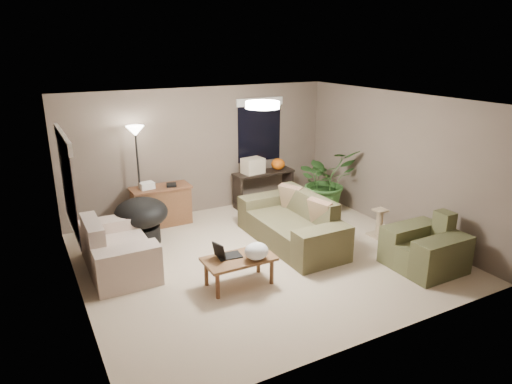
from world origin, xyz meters
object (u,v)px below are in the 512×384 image
coffee_table (239,262)px  houseplant (325,187)px  console_table (263,186)px  desk (162,206)px  papasan_chair (142,217)px  armchair (425,250)px  cat_scratching_post (379,224)px  floor_lamp (136,143)px  main_sofa (293,226)px  loveseat (116,252)px

coffee_table → houseplant: bearing=33.2°
console_table → houseplant: bearing=-43.3°
desk → papasan_chair: bearing=-129.5°
console_table → armchair: bearing=-77.4°
desk → houseplant: (3.15, -0.87, 0.13)m
papasan_chair → houseplant: size_ratio=0.88×
papasan_chair → cat_scratching_post: size_ratio=2.31×
armchair → cat_scratching_post: armchair is taller
console_table → floor_lamp: (-2.58, 0.03, 1.16)m
papasan_chair → houseplant: 3.70m
main_sofa → console_table: main_sofa is taller
coffee_table → papasan_chair: papasan_chair is taller
armchair → console_table: bearing=102.6°
houseplant → cat_scratching_post: 1.52m
papasan_chair → houseplant: (3.70, -0.21, 0.05)m
cat_scratching_post → main_sofa: bearing=162.3°
main_sofa → cat_scratching_post: bearing=-17.7°
cat_scratching_post → houseplant: bearing=94.1°
loveseat → papasan_chair: loveseat is taller
papasan_chair → floor_lamp: floor_lamp is taller
floor_lamp → main_sofa: bearing=-42.4°
papasan_chair → floor_lamp: 1.35m
console_table → houseplant: houseplant is taller
floor_lamp → console_table: bearing=-0.8°
coffee_table → papasan_chair: 2.24m
armchair → console_table: (-0.81, 3.63, 0.14)m
loveseat → houseplant: (4.30, 0.59, 0.21)m
main_sofa → coffee_table: bearing=-149.1°
main_sofa → console_table: 1.95m
loveseat → papasan_chair: bearing=52.8°
armchair → console_table: size_ratio=0.77×
coffee_table → desk: 2.76m
console_table → cat_scratching_post: console_table is taller
loveseat → cat_scratching_post: size_ratio=3.20×
loveseat → desk: bearing=51.7°
papasan_chair → armchair: bearing=-39.6°
console_table → papasan_chair: size_ratio=1.13×
loveseat → cat_scratching_post: (4.41, -0.90, -0.08)m
main_sofa → console_table: (0.47, 1.89, 0.14)m
loveseat → console_table: bearing=23.7°
coffee_table → floor_lamp: 3.12m
console_table → papasan_chair: papasan_chair is taller
floor_lamp → loveseat: bearing=-117.4°
armchair → loveseat: bearing=152.7°
coffee_table → cat_scratching_post: (2.97, 0.39, -0.14)m
loveseat → coffee_table: bearing=-41.8°
desk → armchair: bearing=-50.1°
console_table → floor_lamp: floor_lamp is taller
houseplant → cat_scratching_post: size_ratio=2.62×
armchair → coffee_table: (-2.74, 0.87, 0.06)m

